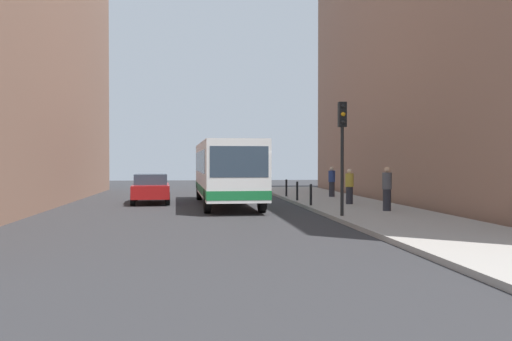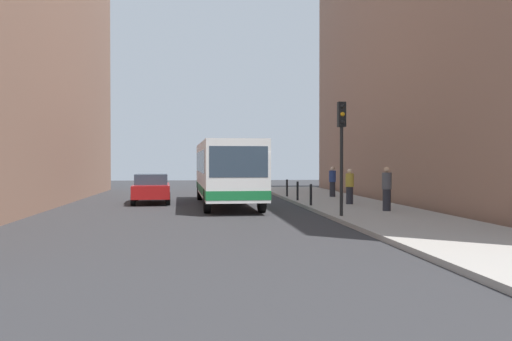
% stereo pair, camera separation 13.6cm
% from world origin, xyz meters
% --- Properties ---
extents(ground_plane, '(80.00, 80.00, 0.00)m').
position_xyz_m(ground_plane, '(0.00, 0.00, 0.00)').
color(ground_plane, '#2D2D30').
extents(sidewalk, '(4.40, 40.00, 0.15)m').
position_xyz_m(sidewalk, '(5.40, 0.00, 0.07)').
color(sidewalk, '#9E9991').
rests_on(sidewalk, ground).
extents(building_right, '(7.00, 32.00, 16.53)m').
position_xyz_m(building_right, '(11.50, 4.00, 8.26)').
color(building_right, '#936B56').
rests_on(building_right, ground).
extents(bus, '(2.84, 11.09, 3.00)m').
position_xyz_m(bus, '(-0.20, 4.35, 1.73)').
color(bus, white).
rests_on(bus, ground).
extents(car_beside_bus, '(2.07, 4.50, 1.48)m').
position_xyz_m(car_beside_bus, '(-3.90, 6.04, 0.78)').
color(car_beside_bus, maroon).
rests_on(car_beside_bus, ground).
extents(traffic_light, '(0.28, 0.33, 4.10)m').
position_xyz_m(traffic_light, '(3.55, -2.85, 3.01)').
color(traffic_light, black).
rests_on(traffic_light, sidewalk).
extents(bollard_near, '(0.11, 0.11, 0.95)m').
position_xyz_m(bollard_near, '(3.45, 1.91, 0.62)').
color(bollard_near, black).
rests_on(bollard_near, sidewalk).
extents(bollard_mid, '(0.11, 0.11, 0.95)m').
position_xyz_m(bollard_mid, '(3.45, 5.09, 0.62)').
color(bollard_mid, black).
rests_on(bollard_mid, sidewalk).
extents(bollard_far, '(0.11, 0.11, 0.95)m').
position_xyz_m(bollard_far, '(3.45, 8.28, 0.62)').
color(bollard_far, black).
rests_on(bollard_far, sidewalk).
extents(pedestrian_near_signal, '(0.38, 0.38, 1.76)m').
position_xyz_m(pedestrian_near_signal, '(5.87, -1.10, 1.03)').
color(pedestrian_near_signal, '#26262D').
rests_on(pedestrian_near_signal, sidewalk).
extents(pedestrian_mid_sidewalk, '(0.38, 0.38, 1.63)m').
position_xyz_m(pedestrian_mid_sidewalk, '(5.39, 2.47, 0.96)').
color(pedestrian_mid_sidewalk, '#26262D').
rests_on(pedestrian_mid_sidewalk, sidewalk).
extents(pedestrian_far_sidewalk, '(0.38, 0.38, 1.68)m').
position_xyz_m(pedestrian_far_sidewalk, '(5.92, 7.72, 0.99)').
color(pedestrian_far_sidewalk, '#26262D').
rests_on(pedestrian_far_sidewalk, sidewalk).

